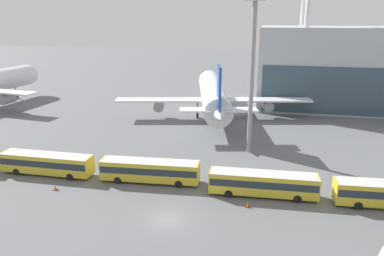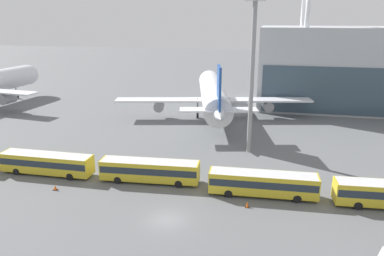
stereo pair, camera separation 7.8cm
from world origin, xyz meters
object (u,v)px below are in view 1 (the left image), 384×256
(shuttle_bus_3, at_px, (263,182))
(traffic_cone_1, at_px, (55,187))
(floodlight_mast, at_px, (253,52))
(traffic_cone_2, at_px, (247,204))
(shuttle_bus_1, at_px, (47,162))
(airliner_at_gate_far, at_px, (213,95))
(shuttle_bus_2, at_px, (150,170))

(shuttle_bus_3, xyz_separation_m, traffic_cone_1, (-26.29, -4.10, -1.45))
(floodlight_mast, relative_size, traffic_cone_2, 33.16)
(shuttle_bus_3, relative_size, traffic_cone_1, 19.22)
(floodlight_mast, xyz_separation_m, traffic_cone_1, (-23.47, -19.75, -15.92))
(shuttle_bus_1, bearing_deg, airliner_at_gate_far, 63.40)
(shuttle_bus_3, bearing_deg, airliner_at_gate_far, 105.87)
(shuttle_bus_2, bearing_deg, traffic_cone_1, -159.92)
(shuttle_bus_1, xyz_separation_m, shuttle_bus_3, (30.11, -0.26, 0.00))
(shuttle_bus_2, height_order, traffic_cone_1, shuttle_bus_2)
(airliner_at_gate_far, relative_size, shuttle_bus_2, 3.14)
(shuttle_bus_3, height_order, traffic_cone_1, shuttle_bus_3)
(shuttle_bus_1, xyz_separation_m, traffic_cone_1, (3.82, -4.36, -1.45))
(traffic_cone_2, bearing_deg, floodlight_mast, 93.62)
(shuttle_bus_1, distance_m, shuttle_bus_2, 15.07)
(airliner_at_gate_far, relative_size, traffic_cone_1, 60.52)
(traffic_cone_2, bearing_deg, shuttle_bus_2, 162.17)
(airliner_at_gate_far, xyz_separation_m, shuttle_bus_1, (-17.92, -36.30, -3.19))
(traffic_cone_2, bearing_deg, traffic_cone_1, -178.42)
(shuttle_bus_1, relative_size, shuttle_bus_2, 0.99)
(airliner_at_gate_far, distance_m, shuttle_bus_2, 35.91)
(shuttle_bus_1, xyz_separation_m, traffic_cone_2, (28.50, -3.68, -1.43))
(shuttle_bus_3, bearing_deg, traffic_cone_1, -173.70)
(shuttle_bus_3, height_order, floodlight_mast, floodlight_mast)
(shuttle_bus_2, distance_m, floodlight_mast, 24.02)
(shuttle_bus_1, height_order, floodlight_mast, floodlight_mast)
(floodlight_mast, distance_m, traffic_cone_2, 24.86)
(traffic_cone_1, height_order, traffic_cone_2, traffic_cone_2)
(airliner_at_gate_far, relative_size, shuttle_bus_1, 3.17)
(traffic_cone_2, bearing_deg, shuttle_bus_1, 172.64)
(airliner_at_gate_far, xyz_separation_m, shuttle_bus_3, (12.19, -36.56, -3.19))
(shuttle_bus_2, height_order, shuttle_bus_3, same)
(shuttle_bus_1, bearing_deg, shuttle_bus_3, -0.81)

